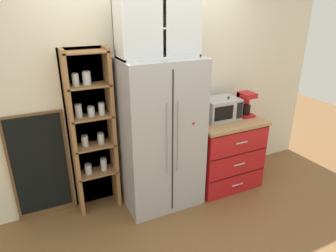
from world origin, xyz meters
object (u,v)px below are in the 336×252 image
Objects in this scene: mug_cream at (226,116)px; bottle_amber at (227,109)px; coffee_maker at (245,104)px; mug_charcoal at (201,121)px; refrigerator at (160,134)px; chalkboard_menu at (40,167)px; microwave at (220,109)px.

bottle_amber is (-0.00, -0.03, 0.09)m from mug_cream.
mug_charcoal is (-0.65, -0.01, -0.11)m from coffee_maker.
mug_charcoal is at bearing 178.25° from bottle_amber.
refrigerator reaches higher than mug_charcoal.
mug_cream is at bearing 2.35° from mug_charcoal.
mug_charcoal is at bearing -9.67° from chalkboard_menu.
coffee_maker reaches higher than mug_cream.
bottle_amber is 0.24× the size of chalkboard_menu.
refrigerator is 13.82× the size of mug_cream.
microwave is at bearing 2.82° from refrigerator.
refrigerator is at bearing 178.36° from bottle_amber.
bottle_amber is (0.36, -0.01, 0.09)m from mug_charcoal.
refrigerator is at bearing 179.96° from coffee_maker.
mug_cream is (-0.28, 0.00, -0.11)m from coffee_maker.
coffee_maker is at bearing -0.27° from mug_cream.
chalkboard_menu reaches higher than mug_cream.
chalkboard_menu is (-2.18, 0.29, -0.34)m from mug_cream.
microwave is at bearing 131.93° from bottle_amber.
microwave is 0.35m from coffee_maker.
microwave is at bearing 146.63° from mug_cream.
bottle_amber is 2.24m from chalkboard_menu.
coffee_maker is 0.66m from mug_charcoal.
microwave is 0.32m from mug_charcoal.
coffee_maker is at bearing -6.97° from microwave.
coffee_maker is 2.52m from chalkboard_menu.
refrigerator reaches higher than mug_cream.
bottle_amber is at bearing -1.75° from mug_charcoal.
bottle_amber is at bearing -8.36° from chalkboard_menu.
mug_charcoal is at bearing -178.79° from coffee_maker.
coffee_maker is 0.25× the size of chalkboard_menu.
mug_charcoal is 0.37× the size of bottle_amber.
coffee_maker is 2.84× the size of mug_charcoal.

